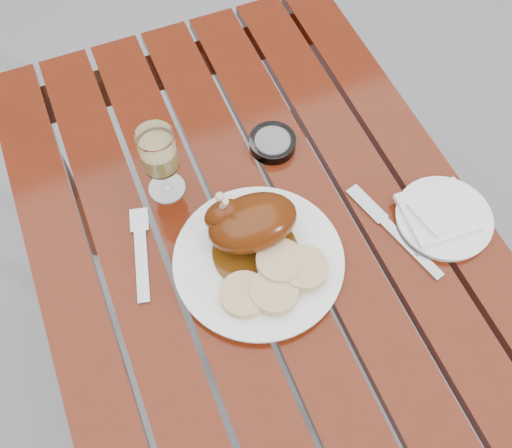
{
  "coord_description": "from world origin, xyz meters",
  "views": [
    {
      "loc": [
        -0.19,
        -0.43,
        1.66
      ],
      "look_at": [
        -0.01,
        0.03,
        0.78
      ],
      "focal_mm": 40.0,
      "sensor_mm": 36.0,
      "label": 1
    }
  ],
  "objects_px": {
    "side_plate": "(444,218)",
    "ashtray": "(273,143)",
    "table": "(263,316)",
    "wine_glass": "(161,164)",
    "dinner_plate": "(259,261)"
  },
  "relations": [
    {
      "from": "side_plate",
      "to": "ashtray",
      "type": "height_order",
      "value": "ashtray"
    },
    {
      "from": "table",
      "to": "side_plate",
      "type": "xyz_separation_m",
      "value": [
        0.32,
        -0.08,
        0.38
      ]
    },
    {
      "from": "ashtray",
      "to": "table",
      "type": "bearing_deg",
      "value": -116.73
    },
    {
      "from": "wine_glass",
      "to": "ashtray",
      "type": "distance_m",
      "value": 0.23
    },
    {
      "from": "dinner_plate",
      "to": "side_plate",
      "type": "height_order",
      "value": "dinner_plate"
    },
    {
      "from": "dinner_plate",
      "to": "side_plate",
      "type": "relative_size",
      "value": 1.69
    },
    {
      "from": "table",
      "to": "side_plate",
      "type": "distance_m",
      "value": 0.51
    },
    {
      "from": "table",
      "to": "wine_glass",
      "type": "height_order",
      "value": "wine_glass"
    },
    {
      "from": "side_plate",
      "to": "ashtray",
      "type": "xyz_separation_m",
      "value": [
        -0.22,
        0.27,
        0.0
      ]
    },
    {
      "from": "wine_glass",
      "to": "ashtray",
      "type": "height_order",
      "value": "wine_glass"
    },
    {
      "from": "dinner_plate",
      "to": "ashtray",
      "type": "xyz_separation_m",
      "value": [
        0.12,
        0.23,
        0.0
      ]
    },
    {
      "from": "table",
      "to": "ashtray",
      "type": "relative_size",
      "value": 12.97
    },
    {
      "from": "table",
      "to": "wine_glass",
      "type": "xyz_separation_m",
      "value": [
        -0.13,
        0.18,
        0.46
      ]
    },
    {
      "from": "table",
      "to": "dinner_plate",
      "type": "bearing_deg",
      "value": -129.24
    },
    {
      "from": "table",
      "to": "dinner_plate",
      "type": "relative_size",
      "value": 4.02
    }
  ]
}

